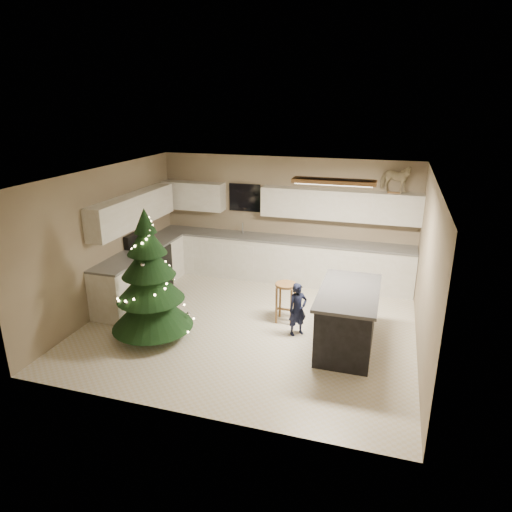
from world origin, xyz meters
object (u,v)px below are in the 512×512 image
object	(u,v)px
island	(347,318)
toddler	(298,309)
christmas_tree	(150,287)
rocking_horse	(395,179)
bar_stool	(286,293)

from	to	relation	value
island	toddler	distance (m)	0.83
island	toddler	bearing A→B (deg)	169.97
christmas_tree	island	bearing A→B (deg)	11.56
rocking_horse	christmas_tree	bearing A→B (deg)	148.44
island	bar_stool	world-z (taller)	island
island	christmas_tree	size ratio (longest dim) A/B	0.78
island	bar_stool	xyz separation A→B (m)	(-1.12, 0.56, 0.05)
bar_stool	toddler	xyz separation A→B (m)	(0.30, -0.41, -0.08)
island	bar_stool	bearing A→B (deg)	153.64
bar_stool	christmas_tree	world-z (taller)	christmas_tree
toddler	christmas_tree	bearing A→B (deg)	158.25
toddler	island	bearing A→B (deg)	-50.77
christmas_tree	toddler	distance (m)	2.42
bar_stool	rocking_horse	xyz separation A→B (m)	(1.63, 2.00, 1.75)
bar_stool	rocking_horse	distance (m)	3.12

